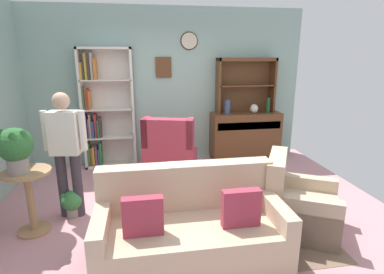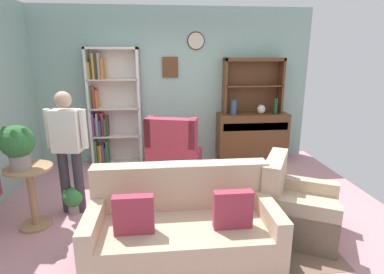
% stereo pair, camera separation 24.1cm
% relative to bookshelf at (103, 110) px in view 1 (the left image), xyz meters
% --- Properties ---
extents(ground_plane, '(5.40, 4.60, 0.02)m').
position_rel_bookshelf_xyz_m(ground_plane, '(1.19, -1.94, -1.04)').
color(ground_plane, '#C68C93').
extents(wall_back, '(5.00, 0.09, 2.80)m').
position_rel_bookshelf_xyz_m(wall_back, '(1.19, 0.19, 0.38)').
color(wall_back, '#93B7AD').
rests_on(wall_back, ground_plane).
extents(area_rug, '(2.59, 2.00, 0.01)m').
position_rel_bookshelf_xyz_m(area_rug, '(1.39, -2.24, -1.02)').
color(area_rug, '#846651').
rests_on(area_rug, ground_plane).
extents(bookshelf, '(0.90, 0.30, 2.10)m').
position_rel_bookshelf_xyz_m(bookshelf, '(0.00, 0.00, 0.00)').
color(bookshelf, silver).
rests_on(bookshelf, ground_plane).
extents(sideboard, '(1.30, 0.45, 0.92)m').
position_rel_bookshelf_xyz_m(sideboard, '(2.60, -0.09, -0.52)').
color(sideboard, brown).
rests_on(sideboard, ground_plane).
extents(sideboard_hutch, '(1.10, 0.26, 1.00)m').
position_rel_bookshelf_xyz_m(sideboard_hutch, '(2.60, 0.02, 0.53)').
color(sideboard_hutch, brown).
rests_on(sideboard_hutch, sideboard).
extents(vase_tall, '(0.11, 0.11, 0.26)m').
position_rel_bookshelf_xyz_m(vase_tall, '(2.21, -0.17, 0.02)').
color(vase_tall, '#33476B').
rests_on(vase_tall, sideboard).
extents(vase_round, '(0.15, 0.15, 0.17)m').
position_rel_bookshelf_xyz_m(vase_round, '(2.73, -0.15, -0.02)').
color(vase_round, beige).
rests_on(vase_round, sideboard).
extents(bottle_wine, '(0.07, 0.07, 0.29)m').
position_rel_bookshelf_xyz_m(bottle_wine, '(2.99, -0.17, 0.04)').
color(bottle_wine, '#194223').
rests_on(bottle_wine, sideboard).
extents(couch_floral, '(1.80, 0.85, 0.90)m').
position_rel_bookshelf_xyz_m(couch_floral, '(1.08, -2.86, -0.72)').
color(couch_floral, '#C6AD8E').
rests_on(couch_floral, ground_plane).
extents(armchair_floral, '(1.04, 1.03, 0.88)m').
position_rel_bookshelf_xyz_m(armchair_floral, '(2.38, -2.55, -0.74)').
color(armchair_floral, '#C6AD8E').
rests_on(armchair_floral, ground_plane).
extents(wingback_chair, '(0.97, 0.98, 1.05)m').
position_rel_bookshelf_xyz_m(wingback_chair, '(1.09, -0.83, -0.64)').
color(wingback_chair, '#A33347').
rests_on(wingback_chair, ground_plane).
extents(plant_stand, '(0.52, 0.52, 0.74)m').
position_rel_bookshelf_xyz_m(plant_stand, '(-0.62, -2.09, -0.57)').
color(plant_stand, '#A87F56').
rests_on(plant_stand, ground_plane).
extents(potted_plant_large, '(0.36, 0.36, 0.50)m').
position_rel_bookshelf_xyz_m(potted_plant_large, '(-0.66, -2.15, 0.01)').
color(potted_plant_large, gray).
rests_on(potted_plant_large, plant_stand).
extents(potted_plant_small, '(0.25, 0.25, 0.35)m').
position_rel_bookshelf_xyz_m(potted_plant_small, '(-0.25, -1.82, -0.82)').
color(potted_plant_small, gray).
rests_on(potted_plant_small, ground_plane).
extents(person_reading, '(0.53, 0.25, 1.56)m').
position_rel_bookshelf_xyz_m(person_reading, '(-0.25, -1.78, -0.12)').
color(person_reading, '#38333D').
rests_on(person_reading, ground_plane).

